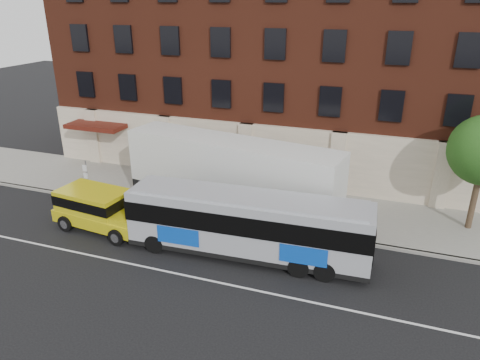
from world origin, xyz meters
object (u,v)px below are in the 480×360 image
(sign_pole, at_px, (87,177))
(city_bus, at_px, (248,223))
(yellow_suv, at_px, (99,207))
(shipping_container, at_px, (231,176))

(sign_pole, distance_m, city_bus, 11.91)
(sign_pole, xyz_separation_m, city_bus, (11.51, -3.04, 0.31))
(sign_pole, xyz_separation_m, yellow_suv, (3.07, -3.05, -0.21))
(sign_pole, bearing_deg, city_bus, -14.81)
(shipping_container, bearing_deg, city_bus, -60.62)
(city_bus, bearing_deg, shipping_container, 119.38)
(sign_pole, height_order, yellow_suv, sign_pole)
(yellow_suv, bearing_deg, sign_pole, 135.21)
(yellow_suv, bearing_deg, city_bus, 0.03)
(city_bus, height_order, yellow_suv, city_bus)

